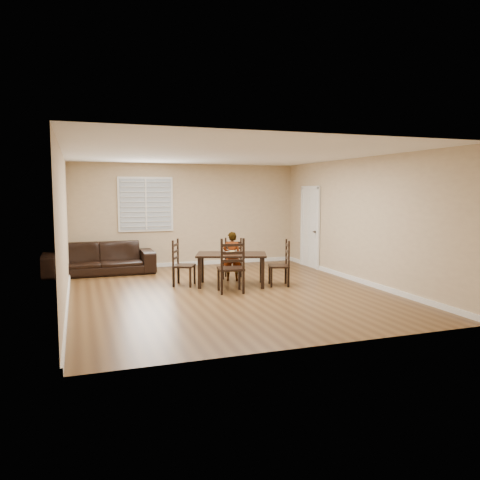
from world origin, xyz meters
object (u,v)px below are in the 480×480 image
Objects in this scene: chair_left at (179,265)px; child at (232,256)px; sofa at (99,259)px; chair_right at (284,265)px; chair_near at (233,260)px; dining_table at (231,258)px; chair_far at (232,269)px; donut at (232,251)px.

chair_left is 0.89× the size of child.
chair_left is 0.38× the size of sofa.
chair_right is (2.10, -0.75, -0.00)m from chair_left.
chair_near reaches higher than sofa.
chair_left is at bearing -52.41° from sofa.
dining_table is 0.64× the size of sofa.
chair_far is 1.12× the size of chair_right.
chair_near is 8.68× the size of donut.
chair_left is at bearing 179.19° from dining_table.
chair_left is at bearing -47.04° from chair_far.
donut is (-0.98, 0.51, 0.26)m from chair_right.
chair_far reaches higher than dining_table.
child reaches higher than donut.
chair_left is at bearing -133.69° from chair_near.
chair_left reaches higher than dining_table.
child reaches higher than chair_right.
chair_left is 2.48m from sofa.
chair_right is (1.29, 0.39, -0.05)m from chair_far.
sofa is at bearing 140.24° from donut.
chair_right is (0.73, -1.23, 0.03)m from chair_near.
child is (-0.15, -0.37, 0.13)m from chair_near.
dining_table is 3.48m from sofa.
sofa is (-2.57, 2.34, -0.21)m from dining_table.
chair_right is at bearing -27.55° from donut.
dining_table is 0.94m from chair_near.
chair_far is 3.88m from sofa.
chair_right reaches higher than sofa.
child is (-0.88, 0.86, 0.11)m from chair_right.
donut is at bearing -101.26° from chair_right.
chair_far is 10.33× the size of donut.
chair_far is at bearing -88.04° from dining_table.
chair_far reaches higher than chair_near.
chair_far reaches higher than sofa.
chair_near is at bearing -101.37° from chair_far.
child reaches higher than chair_left.
sofa is at bearing 64.90° from chair_left.
chair_near is 0.36× the size of sofa.
child is at bearing -100.61° from chair_far.
chair_near is at bearing -43.50° from chair_left.
chair_left reaches higher than sofa.
chair_near is at bearing -133.01° from chair_right.
dining_table is 0.80m from chair_far.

